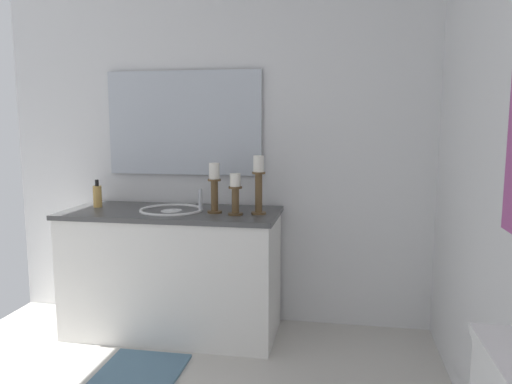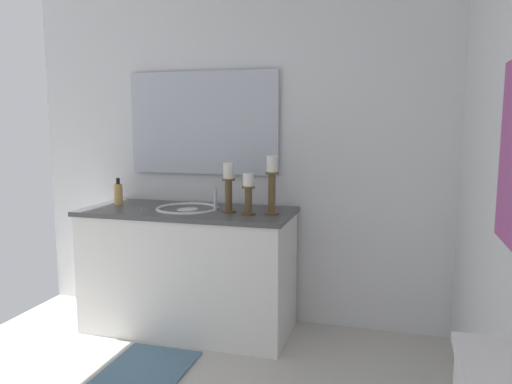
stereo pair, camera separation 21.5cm
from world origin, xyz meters
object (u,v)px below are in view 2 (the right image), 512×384
at_px(sink_basin, 188,215).
at_px(candle_holder_tall, 272,183).
at_px(soap_bottle, 118,194).
at_px(bath_mat, 143,373).
at_px(vanity_cabinet, 189,269).
at_px(candle_holder_short, 248,193).
at_px(candle_holder_mid, 229,186).
at_px(mirror, 203,123).

distance_m(sink_basin, candle_holder_tall, 0.60).
xyz_separation_m(soap_bottle, bath_mat, (0.67, 0.52, -0.86)).
bearing_deg(vanity_cabinet, bath_mat, 0.00).
xyz_separation_m(candle_holder_tall, soap_bottle, (-0.06, -1.08, -0.12)).
relative_size(candle_holder_short, bath_mat, 0.42).
bearing_deg(candle_holder_short, bath_mat, -37.81).
height_order(candle_holder_mid, soap_bottle, candle_holder_mid).
bearing_deg(soap_bottle, candle_holder_mid, 85.06).
xyz_separation_m(sink_basin, candle_holder_mid, (0.03, 0.29, 0.20)).
xyz_separation_m(vanity_cabinet, candle_holder_tall, (0.02, 0.56, 0.59)).
bearing_deg(mirror, bath_mat, -0.00).
bearing_deg(soap_bottle, vanity_cabinet, 85.38).
distance_m(candle_holder_mid, soap_bottle, 0.82).
height_order(vanity_cabinet, sink_basin, sink_basin).
bearing_deg(mirror, candle_holder_mid, 43.11).
xyz_separation_m(mirror, candle_holder_tall, (0.30, 0.56, -0.35)).
bearing_deg(soap_bottle, mirror, 114.62).
relative_size(candle_holder_tall, candle_holder_mid, 1.16).
distance_m(sink_basin, mirror, 0.65).
height_order(sink_basin, bath_mat, sink_basin).
bearing_deg(candle_holder_short, vanity_cabinet, -99.65).
xyz_separation_m(candle_holder_short, soap_bottle, (-0.11, -0.95, -0.06)).
relative_size(sink_basin, candle_holder_short, 1.61).
bearing_deg(bath_mat, mirror, 180.00).
distance_m(candle_holder_tall, candle_holder_mid, 0.27).
relative_size(vanity_cabinet, candle_holder_tall, 3.85).
bearing_deg(vanity_cabinet, sink_basin, 90.00).
xyz_separation_m(mirror, soap_bottle, (0.24, -0.52, -0.47)).
relative_size(vanity_cabinet, soap_bottle, 7.56).
bearing_deg(vanity_cabinet, candle_holder_tall, 87.87).
distance_m(mirror, candle_holder_short, 0.69).
height_order(sink_basin, candle_holder_tall, candle_holder_tall).
xyz_separation_m(sink_basin, bath_mat, (0.62, -0.00, -0.75)).
bearing_deg(mirror, vanity_cabinet, -0.01).
bearing_deg(candle_holder_mid, soap_bottle, -94.94).
distance_m(sink_basin, candle_holder_mid, 0.35).
relative_size(mirror, candle_holder_short, 4.24).
height_order(vanity_cabinet, soap_bottle, soap_bottle).
bearing_deg(candle_holder_mid, vanity_cabinet, -95.52).
height_order(mirror, candle_holder_short, mirror).
bearing_deg(sink_basin, candle_holder_tall, 87.87).
height_order(candle_holder_short, soap_bottle, candle_holder_short).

